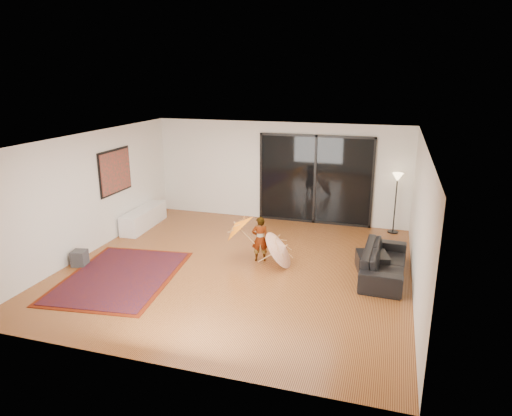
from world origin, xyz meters
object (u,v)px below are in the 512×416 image
at_px(media_console, 144,218).
at_px(ottoman, 372,262).
at_px(sofa, 384,262).
at_px(child, 260,239).

relative_size(media_console, ottoman, 2.93).
xyz_separation_m(media_console, ottoman, (5.96, -1.07, -0.07)).
xyz_separation_m(sofa, ottoman, (-0.24, 0.25, -0.12)).
bearing_deg(media_console, sofa, -14.72).
distance_m(media_console, sofa, 6.34).
distance_m(media_console, child, 3.82).
distance_m(media_console, ottoman, 6.05).
relative_size(ottoman, child, 0.62).
relative_size(media_console, child, 1.80).
distance_m(ottoman, child, 2.40).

